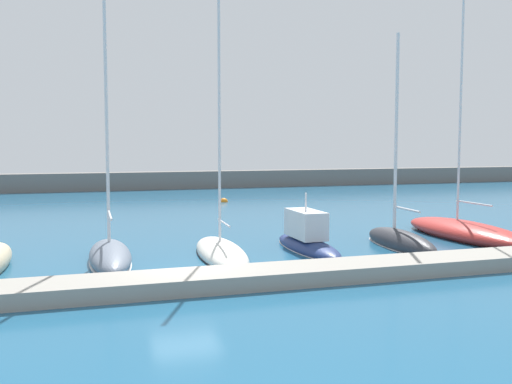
% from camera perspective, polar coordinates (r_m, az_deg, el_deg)
% --- Properties ---
extents(ground_plane, '(120.00, 120.00, 0.00)m').
position_cam_1_polar(ground_plane, '(21.65, -6.90, -8.56)').
color(ground_plane, '#1E567A').
extents(dock_pier, '(38.53, 2.13, 0.57)m').
position_cam_1_polar(dock_pier, '(20.23, -6.16, -8.69)').
color(dock_pier, gray).
rests_on(dock_pier, ground_plane).
extents(breakwater_seawall, '(108.00, 2.06, 1.87)m').
position_cam_1_polar(breakwater_seawall, '(63.12, -13.92, 1.02)').
color(breakwater_seawall, slate).
rests_on(breakwater_seawall, ground_plane).
extents(sailboat_slate_fourth, '(1.88, 6.68, 13.05)m').
position_cam_1_polar(sailboat_slate_fourth, '(25.27, -14.10, -5.91)').
color(sailboat_slate_fourth, slate).
rests_on(sailboat_slate_fourth, ground_plane).
extents(sailboat_ivory_fifth, '(2.30, 7.20, 14.18)m').
position_cam_1_polar(sailboat_ivory_fifth, '(25.68, -3.44, -5.86)').
color(sailboat_ivory_fifth, silver).
rests_on(sailboat_ivory_fifth, ground_plane).
extents(motorboat_navy_sixth, '(1.71, 6.35, 2.92)m').
position_cam_1_polar(motorboat_navy_sixth, '(27.44, 5.00, -4.65)').
color(motorboat_navy_sixth, navy).
rests_on(motorboat_navy_sixth, ground_plane).
extents(sailboat_charcoal_seventh, '(1.84, 6.20, 10.49)m').
position_cam_1_polar(sailboat_charcoal_seventh, '(28.72, 13.94, -4.61)').
color(sailboat_charcoal_seventh, '#2D2D33').
rests_on(sailboat_charcoal_seventh, ground_plane).
extents(sailboat_red_eighth, '(2.94, 9.12, 15.69)m').
position_cam_1_polar(sailboat_red_eighth, '(32.58, 19.72, -3.59)').
color(sailboat_red_eighth, '#B72D28').
rests_on(sailboat_red_eighth, ground_plane).
extents(mooring_buoy_orange, '(0.68, 0.68, 0.68)m').
position_cam_1_polar(mooring_buoy_orange, '(49.25, -3.17, -0.98)').
color(mooring_buoy_orange, orange).
rests_on(mooring_buoy_orange, ground_plane).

